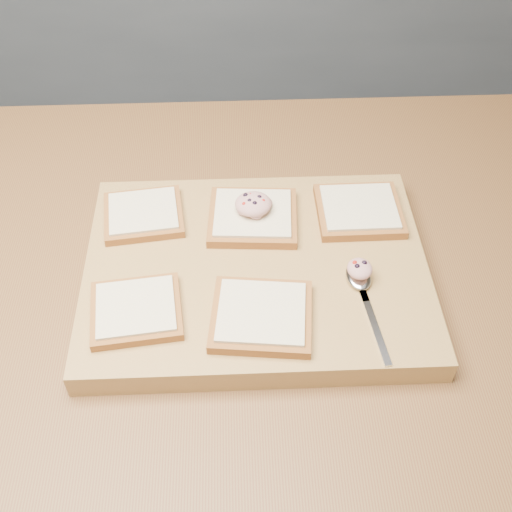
{
  "coord_description": "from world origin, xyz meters",
  "views": [
    {
      "loc": [
        -0.12,
        -0.63,
        1.57
      ],
      "look_at": [
        -0.1,
        -0.04,
        0.95
      ],
      "focal_mm": 45.0,
      "sensor_mm": 36.0,
      "label": 1
    }
  ],
  "objects_px": {
    "cutting_board": "(256,271)",
    "bread_far_center": "(253,216)",
    "tuna_salad_dollop": "(253,204)",
    "spoon": "(361,283)"
  },
  "relations": [
    {
      "from": "bread_far_center",
      "to": "spoon",
      "type": "height_order",
      "value": "bread_far_center"
    },
    {
      "from": "bread_far_center",
      "to": "tuna_salad_dollop",
      "type": "distance_m",
      "value": 0.02
    },
    {
      "from": "bread_far_center",
      "to": "cutting_board",
      "type": "bearing_deg",
      "value": -89.14
    },
    {
      "from": "cutting_board",
      "to": "bread_far_center",
      "type": "distance_m",
      "value": 0.09
    },
    {
      "from": "spoon",
      "to": "bread_far_center",
      "type": "bearing_deg",
      "value": 136.52
    },
    {
      "from": "tuna_salad_dollop",
      "to": "cutting_board",
      "type": "bearing_deg",
      "value": -89.76
    },
    {
      "from": "tuna_salad_dollop",
      "to": "bread_far_center",
      "type": "bearing_deg",
      "value": -105.75
    },
    {
      "from": "bread_far_center",
      "to": "tuna_salad_dollop",
      "type": "height_order",
      "value": "tuna_salad_dollop"
    },
    {
      "from": "cutting_board",
      "to": "spoon",
      "type": "xyz_separation_m",
      "value": [
        0.13,
        -0.05,
        0.02
      ]
    },
    {
      "from": "cutting_board",
      "to": "bread_far_center",
      "type": "relative_size",
      "value": 3.5
    }
  ]
}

